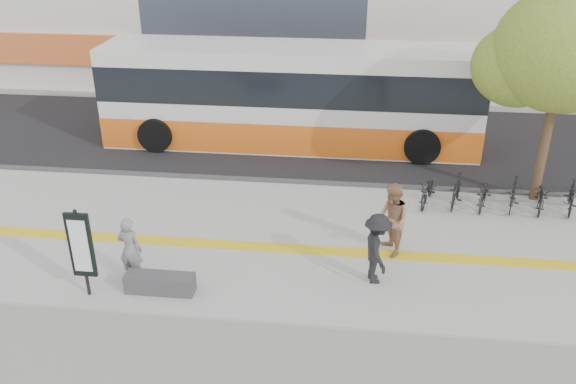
# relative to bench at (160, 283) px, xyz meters

# --- Properties ---
(ground) EXTENTS (120.00, 120.00, 0.00)m
(ground) POSITION_rel_bench_xyz_m (2.60, 1.20, -0.30)
(ground) COLOR gray
(ground) RESTS_ON ground
(sidewalk) EXTENTS (40.00, 7.00, 0.08)m
(sidewalk) POSITION_rel_bench_xyz_m (2.60, 2.70, -0.27)
(sidewalk) COLOR gray
(sidewalk) RESTS_ON ground
(tactile_strip) EXTENTS (40.00, 0.45, 0.01)m
(tactile_strip) POSITION_rel_bench_xyz_m (2.60, 2.20, -0.22)
(tactile_strip) COLOR yellow
(tactile_strip) RESTS_ON sidewalk
(street) EXTENTS (40.00, 8.00, 0.06)m
(street) POSITION_rel_bench_xyz_m (2.60, 10.20, -0.28)
(street) COLOR black
(street) RESTS_ON ground
(curb) EXTENTS (40.00, 0.25, 0.14)m
(curb) POSITION_rel_bench_xyz_m (2.60, 6.20, -0.23)
(curb) COLOR #333235
(curb) RESTS_ON ground
(bench) EXTENTS (1.60, 0.45, 0.45)m
(bench) POSITION_rel_bench_xyz_m (0.00, 0.00, 0.00)
(bench) COLOR #333235
(bench) RESTS_ON sidewalk
(signboard) EXTENTS (0.55, 0.10, 2.20)m
(signboard) POSITION_rel_bench_xyz_m (-1.60, -0.31, 1.06)
(signboard) COLOR black
(signboard) RESTS_ON sidewalk
(street_tree) EXTENTS (4.40, 3.80, 6.31)m
(street_tree) POSITION_rel_bench_xyz_m (9.78, 6.02, 4.21)
(street_tree) COLOR #3C291B
(street_tree) RESTS_ON sidewalk
(bus) EXTENTS (13.40, 3.18, 3.57)m
(bus) POSITION_rel_bench_xyz_m (1.94, 9.70, 1.43)
(bus) COLOR silver
(bus) RESTS_ON street
(bicycle_row) EXTENTS (4.98, 1.66, 0.92)m
(bicycle_row) POSITION_rel_bench_xyz_m (8.55, 5.20, 0.21)
(bicycle_row) COLOR black
(bicycle_row) RESTS_ON sidewalk
(seated_woman) EXTENTS (0.65, 0.47, 1.64)m
(seated_woman) POSITION_rel_bench_xyz_m (-0.80, 0.44, 0.60)
(seated_woman) COLOR black
(seated_woman) RESTS_ON sidewalk
(pedestrian_tan) EXTENTS (1.00, 1.13, 1.93)m
(pedestrian_tan) POSITION_rel_bench_xyz_m (5.33, 2.28, 0.74)
(pedestrian_tan) COLOR #976A4D
(pedestrian_tan) RESTS_ON sidewalk
(pedestrian_dark) EXTENTS (0.89, 1.25, 1.76)m
(pedestrian_dark) POSITION_rel_bench_xyz_m (4.94, 1.02, 0.66)
(pedestrian_dark) COLOR black
(pedestrian_dark) RESTS_ON sidewalk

